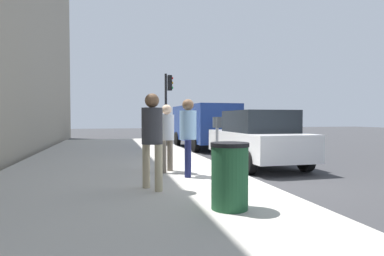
% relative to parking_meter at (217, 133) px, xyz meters
% --- Properties ---
extents(ground_plane, '(80.00, 80.00, 0.00)m').
position_rel_parking_meter_xyz_m(ground_plane, '(0.06, -0.69, -1.17)').
color(ground_plane, '#38383A').
rests_on(ground_plane, ground).
extents(sidewalk_slab, '(28.00, 6.00, 0.15)m').
position_rel_parking_meter_xyz_m(sidewalk_slab, '(0.06, 2.31, -1.09)').
color(sidewalk_slab, '#B7B2A8').
rests_on(sidewalk_slab, ground_plane).
extents(parking_meter, '(0.36, 0.12, 1.41)m').
position_rel_parking_meter_xyz_m(parking_meter, '(0.00, 0.00, 0.00)').
color(parking_meter, gray).
rests_on(parking_meter, sidewalk_slab).
extents(pedestrian_at_meter, '(0.54, 0.40, 1.84)m').
position_rel_parking_meter_xyz_m(pedestrian_at_meter, '(0.08, 0.71, 0.08)').
color(pedestrian_at_meter, '#191E4C').
rests_on(pedestrian_at_meter, sidewalk_slab).
extents(pedestrian_bystander, '(0.50, 0.40, 1.86)m').
position_rel_parking_meter_xyz_m(pedestrian_bystander, '(-1.12, 1.71, 0.09)').
color(pedestrian_bystander, tan).
rests_on(pedestrian_bystander, sidewalk_slab).
extents(parking_officer, '(0.45, 0.38, 1.73)m').
position_rel_parking_meter_xyz_m(parking_officer, '(0.74, 1.10, -0.00)').
color(parking_officer, '#726656').
rests_on(parking_officer, sidewalk_slab).
extents(parked_sedan_near, '(4.43, 2.02, 1.77)m').
position_rel_parking_meter_xyz_m(parked_sedan_near, '(2.01, -2.04, -0.27)').
color(parked_sedan_near, silver).
rests_on(parked_sedan_near, ground_plane).
extents(parked_van_far, '(5.26, 2.26, 2.18)m').
position_rel_parking_meter_xyz_m(parked_van_far, '(7.99, -2.04, 0.09)').
color(parked_van_far, navy).
rests_on(parked_van_far, ground_plane).
extents(traffic_signal, '(0.24, 0.44, 3.60)m').
position_rel_parking_meter_xyz_m(traffic_signal, '(8.26, -0.27, 1.41)').
color(traffic_signal, black).
rests_on(traffic_signal, sidewalk_slab).
extents(trash_bin, '(0.59, 0.59, 1.01)m').
position_rel_parking_meter_xyz_m(trash_bin, '(-2.69, 0.74, -0.51)').
color(trash_bin, '#1E4C2D').
rests_on(trash_bin, sidewalk_slab).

